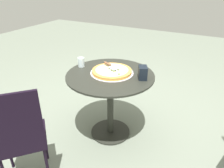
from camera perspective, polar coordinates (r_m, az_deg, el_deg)
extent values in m
plane|color=slate|center=(2.46, -0.42, -12.73)|extent=(10.00, 10.00, 0.00)
cylinder|color=#282A23|center=(2.07, -0.49, 2.42)|extent=(0.86, 0.86, 0.02)
cylinder|color=#282A23|center=(2.24, -0.45, -5.70)|extent=(0.07, 0.07, 0.68)
cylinder|color=#282A23|center=(2.45, -0.42, -12.57)|extent=(0.43, 0.43, 0.02)
cylinder|color=silver|center=(2.10, 0.00, 3.05)|extent=(0.42, 0.42, 0.00)
cylinder|color=gold|center=(2.09, 0.00, 3.44)|extent=(0.39, 0.39, 0.03)
cylinder|color=beige|center=(2.09, 0.00, 3.82)|extent=(0.32, 0.32, 0.00)
sphere|color=#F3DECE|center=(2.16, 0.43, 4.76)|extent=(0.01, 0.01, 0.01)
sphere|color=#F0EDC9|center=(2.05, 1.30, 3.55)|extent=(0.02, 0.02, 0.02)
sphere|color=#EEE4CB|center=(2.06, -0.61, 3.73)|extent=(0.02, 0.02, 0.02)
sphere|color=#376F25|center=(2.13, -0.18, 4.53)|extent=(0.02, 0.02, 0.02)
sphere|color=#2C6E25|center=(2.11, 0.77, 4.23)|extent=(0.02, 0.02, 0.02)
sphere|color=#2F6A22|center=(1.98, 1.88, 2.64)|extent=(0.02, 0.02, 0.02)
cube|color=silver|center=(2.08, 0.49, 4.36)|extent=(0.12, 0.12, 0.00)
cube|color=brown|center=(2.16, -1.19, 5.40)|extent=(0.11, 0.06, 0.02)
cylinder|color=silver|center=(2.26, -8.25, 5.80)|extent=(0.07, 0.07, 0.10)
cube|color=black|center=(1.98, 8.21, 3.02)|extent=(0.12, 0.13, 0.12)
cube|color=black|center=(1.88, -22.93, -13.13)|extent=(0.52, 0.52, 0.03)
cube|color=black|center=(1.59, -24.72, -9.96)|extent=(0.27, 0.29, 0.48)
cylinder|color=black|center=(2.16, -25.92, -15.59)|extent=(0.02, 0.02, 0.41)
cylinder|color=black|center=(2.13, -17.51, -14.54)|extent=(0.02, 0.02, 0.41)
cylinder|color=black|center=(1.90, -16.88, -20.53)|extent=(0.02, 0.02, 0.41)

